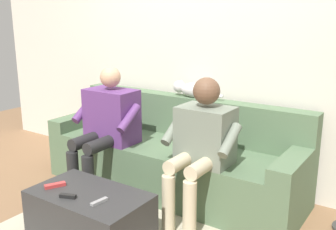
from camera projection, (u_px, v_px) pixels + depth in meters
name	position (u px, v px, depth m)	size (l,w,h in m)	color
ground_plane	(122.00, 220.00, 3.08)	(8.00, 8.00, 0.00)	#846042
back_wall	(199.00, 52.00, 3.71)	(5.56, 0.06, 2.44)	beige
couch	(173.00, 158.00, 3.59)	(2.39, 0.76, 0.82)	#516B4C
coffee_table	(90.00, 217.00, 2.76)	(0.83, 0.49, 0.37)	#2D2D2D
person_left_seated	(201.00, 141.00, 2.97)	(0.56, 0.57, 1.12)	slate
person_right_seated	(107.00, 122.00, 3.48)	(0.61, 0.60, 1.13)	#5B3370
cat_on_backrest	(191.00, 89.00, 3.63)	(0.51, 0.13, 0.15)	silver
remote_gray	(99.00, 202.00, 2.57)	(0.13, 0.03, 0.02)	gray
remote_black	(68.00, 196.00, 2.64)	(0.11, 0.03, 0.03)	black
remote_red	(55.00, 185.00, 2.81)	(0.15, 0.04, 0.02)	#B73333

